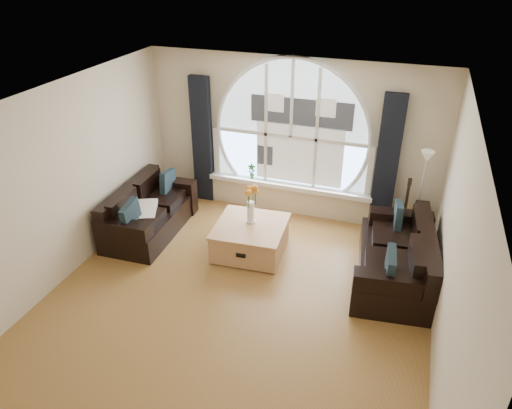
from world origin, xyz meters
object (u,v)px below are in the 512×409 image
at_px(sofa_left, 149,210).
at_px(vase_flowers, 251,199).
at_px(floor_lamp, 419,200).
at_px(potted_plant, 252,171).
at_px(sofa_right, 395,255).
at_px(coffee_chest, 251,237).
at_px(guitar, 406,205).

relative_size(sofa_left, vase_flowers, 2.54).
bearing_deg(floor_lamp, potted_plant, 172.23).
bearing_deg(sofa_left, potted_plant, 45.03).
xyz_separation_m(sofa_left, floor_lamp, (4.13, 1.00, 0.40)).
distance_m(vase_flowers, potted_plant, 1.40).
relative_size(sofa_right, vase_flowers, 2.70).
xyz_separation_m(coffee_chest, floor_lamp, (2.37, 1.02, 0.54)).
relative_size(vase_flowers, floor_lamp, 0.44).
bearing_deg(coffee_chest, vase_flowers, 103.06).
bearing_deg(guitar, vase_flowers, -152.18).
height_order(vase_flowers, potted_plant, vase_flowers).
distance_m(sofa_left, coffee_chest, 1.77).
bearing_deg(sofa_left, guitar, 15.94).
height_order(sofa_left, coffee_chest, sofa_left).
relative_size(floor_lamp, potted_plant, 5.87).
height_order(sofa_left, sofa_right, sofa_right).
distance_m(vase_flowers, floor_lamp, 2.57).
distance_m(sofa_right, potted_plant, 2.99).
distance_m(sofa_left, floor_lamp, 4.27).
distance_m(coffee_chest, potted_plant, 1.54).
distance_m(sofa_right, guitar, 1.30).
distance_m(sofa_left, vase_flowers, 1.80).
height_order(coffee_chest, floor_lamp, floor_lamp).
distance_m(floor_lamp, potted_plant, 2.87).
distance_m(floor_lamp, guitar, 0.43).
bearing_deg(guitar, coffee_chest, -150.09).
bearing_deg(sofa_left, coffee_chest, -2.64).
bearing_deg(guitar, floor_lamp, -58.72).
height_order(sofa_right, coffee_chest, sofa_right).
distance_m(sofa_right, floor_lamp, 1.11).
xyz_separation_m(guitar, potted_plant, (-2.66, 0.10, 0.16)).
relative_size(sofa_left, floor_lamp, 1.11).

